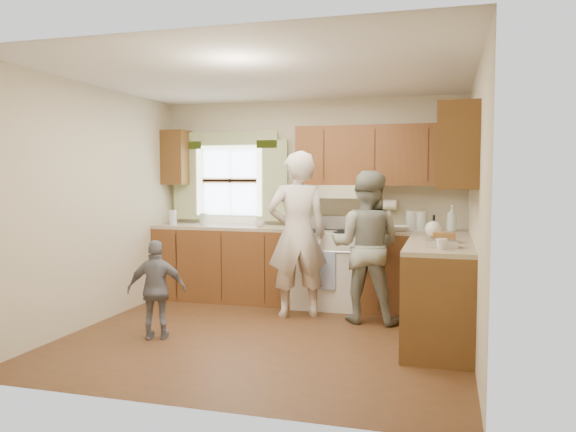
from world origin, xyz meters
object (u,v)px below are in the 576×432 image
(stove, at_px, (328,267))
(child, at_px, (157,290))
(woman_right, at_px, (366,247))
(woman_left, at_px, (297,235))

(stove, xyz_separation_m, child, (-1.29, -1.78, 0.01))
(stove, xyz_separation_m, woman_right, (0.54, -0.59, 0.34))
(stove, bearing_deg, woman_right, -47.43)
(stove, relative_size, child, 1.13)
(woman_right, bearing_deg, stove, -44.02)
(stove, bearing_deg, woman_left, -110.66)
(woman_right, height_order, child, woman_right)
(woman_right, distance_m, child, 2.21)
(woman_right, bearing_deg, child, 36.69)
(child, bearing_deg, woman_left, -150.65)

